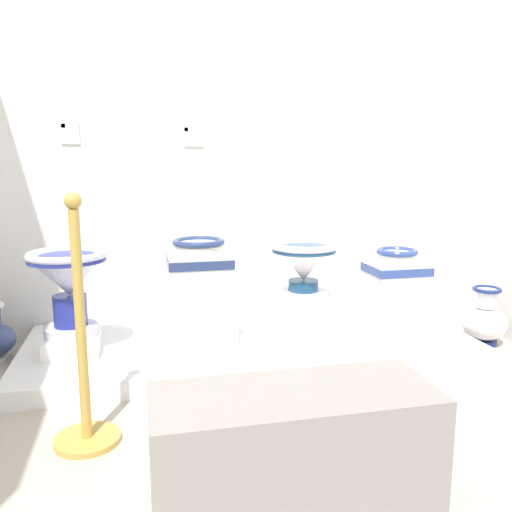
{
  "coord_description": "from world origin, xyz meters",
  "views": [
    {
      "loc": [
        1.03,
        -0.43,
        1.1
      ],
      "look_at": [
        1.69,
        2.44,
        0.58
      ],
      "focal_mm": 36.45,
      "sensor_mm": 36.0,
      "label": 1
    }
  ],
  "objects_px": {
    "plinth_block_central_ornate": "(72,344)",
    "antique_toilet_tall_cobalt": "(199,274)",
    "antique_toilet_broad_patterned": "(396,282)",
    "info_placard_first": "(70,132)",
    "plinth_block_slender_white": "(303,317)",
    "stanchion_post_near_left": "(84,374)",
    "info_placard_second": "(193,136)",
    "museum_bench": "(294,450)",
    "plinth_block_broad_patterned": "(394,320)",
    "decorative_vase_spare": "(485,320)",
    "antique_toilet_slender_white": "(304,263)",
    "antique_toilet_central_ornate": "(68,278)",
    "plinth_block_tall_cobalt": "(200,326)"
  },
  "relations": [
    {
      "from": "plinth_block_central_ornate",
      "to": "antique_toilet_tall_cobalt",
      "type": "xyz_separation_m",
      "value": [
        0.69,
        0.04,
        0.34
      ]
    },
    {
      "from": "antique_toilet_broad_patterned",
      "to": "info_placard_first",
      "type": "relative_size",
      "value": 3.09
    },
    {
      "from": "plinth_block_slender_white",
      "to": "stanchion_post_near_left",
      "type": "xyz_separation_m",
      "value": [
        -1.15,
        -0.77,
        0.07
      ]
    },
    {
      "from": "info_placard_first",
      "to": "antique_toilet_broad_patterned",
      "type": "bearing_deg",
      "value": -14.91
    },
    {
      "from": "plinth_block_central_ornate",
      "to": "info_placard_second",
      "type": "relative_size",
      "value": 2.17
    },
    {
      "from": "info_placard_second",
      "to": "museum_bench",
      "type": "xyz_separation_m",
      "value": [
        0.1,
        -1.93,
        -1.08
      ]
    },
    {
      "from": "plinth_block_broad_patterned",
      "to": "info_placard_second",
      "type": "relative_size",
      "value": 2.85
    },
    {
      "from": "plinth_block_broad_patterned",
      "to": "antique_toilet_broad_patterned",
      "type": "xyz_separation_m",
      "value": [
        0.0,
        0.0,
        0.24
      ]
    },
    {
      "from": "info_placard_second",
      "to": "stanchion_post_near_left",
      "type": "xyz_separation_m",
      "value": [
        -0.59,
        -1.37,
        -0.99
      ]
    },
    {
      "from": "plinth_block_broad_patterned",
      "to": "plinth_block_slender_white",
      "type": "bearing_deg",
      "value": -172.3
    },
    {
      "from": "info_placard_second",
      "to": "stanchion_post_near_left",
      "type": "height_order",
      "value": "info_placard_second"
    },
    {
      "from": "antique_toilet_tall_cobalt",
      "to": "plinth_block_slender_white",
      "type": "bearing_deg",
      "value": -6.4
    },
    {
      "from": "plinth_block_central_ornate",
      "to": "decorative_vase_spare",
      "type": "bearing_deg",
      "value": -3.1
    },
    {
      "from": "antique_toilet_slender_white",
      "to": "stanchion_post_near_left",
      "type": "height_order",
      "value": "stanchion_post_near_left"
    },
    {
      "from": "antique_toilet_tall_cobalt",
      "to": "plinth_block_broad_patterned",
      "type": "bearing_deg",
      "value": 0.86
    },
    {
      "from": "stanchion_post_near_left",
      "to": "antique_toilet_central_ornate",
      "type": "bearing_deg",
      "value": 99.89
    },
    {
      "from": "plinth_block_broad_patterned",
      "to": "museum_bench",
      "type": "xyz_separation_m",
      "value": [
        -1.09,
        -1.42,
        0.07
      ]
    },
    {
      "from": "antique_toilet_slender_white",
      "to": "antique_toilet_broad_patterned",
      "type": "xyz_separation_m",
      "value": [
        0.63,
        0.09,
        -0.16
      ]
    },
    {
      "from": "info_placard_first",
      "to": "stanchion_post_near_left",
      "type": "relative_size",
      "value": 0.14
    },
    {
      "from": "info_placard_first",
      "to": "info_placard_second",
      "type": "relative_size",
      "value": 1.02
    },
    {
      "from": "antique_toilet_central_ornate",
      "to": "plinth_block_tall_cobalt",
      "type": "bearing_deg",
      "value": 2.97
    },
    {
      "from": "antique_toilet_broad_patterned",
      "to": "museum_bench",
      "type": "xyz_separation_m",
      "value": [
        -1.09,
        -1.42,
        -0.18
      ]
    },
    {
      "from": "antique_toilet_slender_white",
      "to": "plinth_block_slender_white",
      "type": "bearing_deg",
      "value": -135.0
    },
    {
      "from": "antique_toilet_central_ornate",
      "to": "stanchion_post_near_left",
      "type": "xyz_separation_m",
      "value": [
        0.14,
        -0.8,
        -0.22
      ]
    },
    {
      "from": "plinth_block_central_ornate",
      "to": "plinth_block_broad_patterned",
      "type": "height_order",
      "value": "plinth_block_central_ornate"
    },
    {
      "from": "plinth_block_tall_cobalt",
      "to": "antique_toilet_slender_white",
      "type": "bearing_deg",
      "value": -6.4
    },
    {
      "from": "plinth_block_tall_cobalt",
      "to": "museum_bench",
      "type": "bearing_deg",
      "value": -84.48
    },
    {
      "from": "antique_toilet_central_ornate",
      "to": "antique_toilet_slender_white",
      "type": "bearing_deg",
      "value": -1.36
    },
    {
      "from": "plinth_block_tall_cobalt",
      "to": "antique_toilet_broad_patterned",
      "type": "height_order",
      "value": "antique_toilet_broad_patterned"
    },
    {
      "from": "antique_toilet_tall_cobalt",
      "to": "plinth_block_slender_white",
      "type": "distance_m",
      "value": 0.66
    },
    {
      "from": "info_placard_first",
      "to": "info_placard_second",
      "type": "height_order",
      "value": "info_placard_first"
    },
    {
      "from": "info_placard_second",
      "to": "decorative_vase_spare",
      "type": "bearing_deg",
      "value": -22.39
    },
    {
      "from": "info_placard_first",
      "to": "info_placard_second",
      "type": "distance_m",
      "value": 0.74
    },
    {
      "from": "antique_toilet_slender_white",
      "to": "antique_toilet_broad_patterned",
      "type": "bearing_deg",
      "value": 7.7
    },
    {
      "from": "plinth_block_slender_white",
      "to": "info_placard_first",
      "type": "height_order",
      "value": "info_placard_first"
    },
    {
      "from": "plinth_block_central_ornate",
      "to": "antique_toilet_central_ornate",
      "type": "bearing_deg",
      "value": 104.04
    },
    {
      "from": "antique_toilet_tall_cobalt",
      "to": "stanchion_post_near_left",
      "type": "bearing_deg",
      "value": -123.69
    },
    {
      "from": "plinth_block_slender_white",
      "to": "stanchion_post_near_left",
      "type": "height_order",
      "value": "stanchion_post_near_left"
    },
    {
      "from": "info_placard_first",
      "to": "decorative_vase_spare",
      "type": "distance_m",
      "value": 2.79
    },
    {
      "from": "antique_toilet_central_ornate",
      "to": "museum_bench",
      "type": "distance_m",
      "value": 1.62
    },
    {
      "from": "plinth_block_central_ornate",
      "to": "plinth_block_tall_cobalt",
      "type": "bearing_deg",
      "value": 2.97
    },
    {
      "from": "plinth_block_central_ornate",
      "to": "info_placard_second",
      "type": "distance_m",
      "value": 1.46
    },
    {
      "from": "plinth_block_broad_patterned",
      "to": "info_placard_first",
      "type": "xyz_separation_m",
      "value": [
        -1.93,
        0.51,
        1.15
      ]
    },
    {
      "from": "plinth_block_central_ornate",
      "to": "stanchion_post_near_left",
      "type": "bearing_deg",
      "value": -80.11
    },
    {
      "from": "stanchion_post_near_left",
      "to": "info_placard_first",
      "type": "bearing_deg",
      "value": 96.35
    },
    {
      "from": "antique_toilet_broad_patterned",
      "to": "museum_bench",
      "type": "height_order",
      "value": "antique_toilet_broad_patterned"
    },
    {
      "from": "plinth_block_central_ornate",
      "to": "antique_toilet_broad_patterned",
      "type": "relative_size",
      "value": 0.69
    },
    {
      "from": "plinth_block_broad_patterned",
      "to": "decorative_vase_spare",
      "type": "distance_m",
      "value": 0.55
    },
    {
      "from": "plinth_block_broad_patterned",
      "to": "plinth_block_tall_cobalt",
      "type": "bearing_deg",
      "value": -179.14
    },
    {
      "from": "plinth_block_slender_white",
      "to": "plinth_block_broad_patterned",
      "type": "relative_size",
      "value": 0.97
    }
  ]
}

